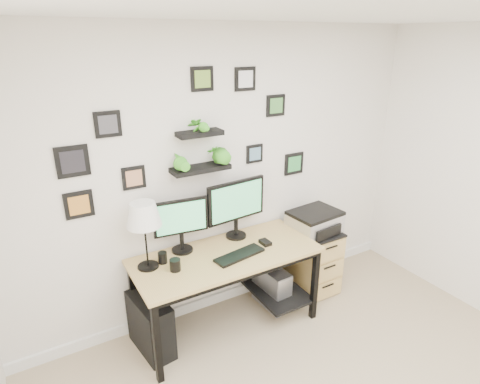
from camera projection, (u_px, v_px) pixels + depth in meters
room at (229, 294)px, 4.06m from camera, size 4.00×4.00×4.00m
desk at (228, 263)px, 3.51m from camera, size 1.60×0.70×0.75m
monitor_left at (181, 222)px, 3.36m from camera, size 0.47×0.20×0.48m
monitor_right at (236, 204)px, 3.59m from camera, size 0.59×0.21×0.55m
keyboard at (239, 255)px, 3.37m from camera, size 0.47×0.22×0.02m
mouse at (265, 242)px, 3.57m from camera, size 0.08×0.11×0.03m
table_lamp at (143, 216)px, 3.06m from camera, size 0.27×0.27×0.56m
mug at (175, 265)px, 3.16m from camera, size 0.09×0.09×0.10m
pen_cup at (163, 258)px, 3.26m from camera, size 0.07×0.07×0.09m
pc_tower_black at (151, 325)px, 3.33m from camera, size 0.28×0.51×0.49m
pc_tower_grey at (272, 287)px, 3.90m from camera, size 0.21×0.42×0.41m
file_cabinet at (312, 259)px, 4.13m from camera, size 0.43×0.53×0.67m
printer at (315, 222)px, 3.94m from camera, size 0.51×0.42×0.22m
wall_decor at (198, 145)px, 3.29m from camera, size 2.24×0.18×1.07m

